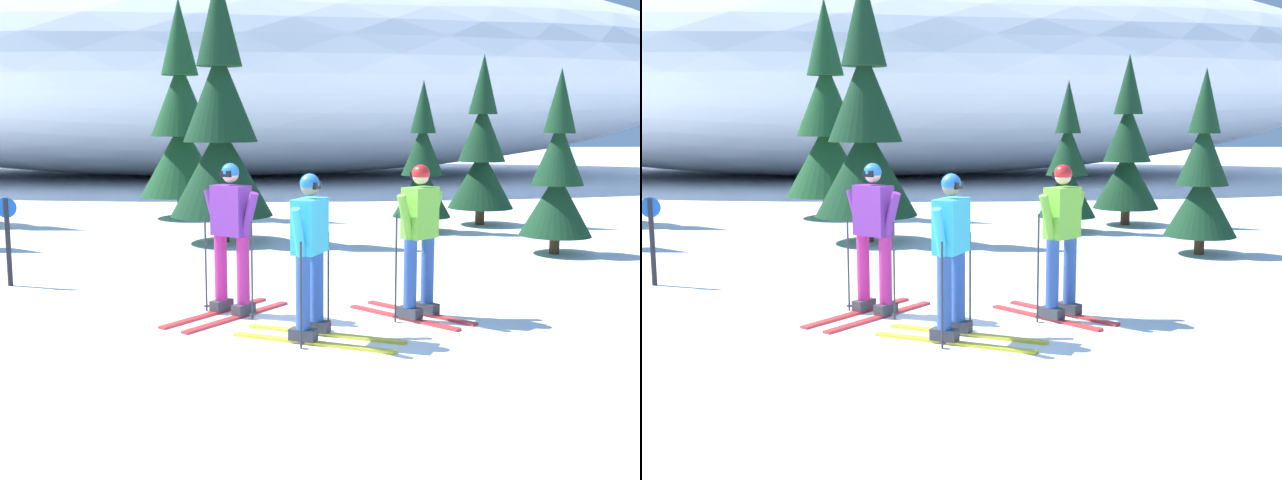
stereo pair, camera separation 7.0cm
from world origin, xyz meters
The scene contains 11 objects.
ground_plane centered at (0.00, 0.00, 0.00)m, with size 120.00×120.00×0.00m, color white.
skier_cyan_jacket centered at (0.72, -0.07, 0.91)m, with size 1.81×1.18×1.73m.
skier_lime_jacket centered at (2.00, 0.76, 0.93)m, with size 1.36×1.45×1.78m.
skier_purple_jacket centered at (-0.16, 1.03, 0.94)m, with size 1.44×1.65×1.78m.
pine_tree_center_left centered at (-1.88, 10.64, 2.12)m, with size 1.95×1.95×5.06m.
pine_tree_center centered at (-0.68, 6.74, 2.08)m, with size 1.92×1.92×4.98m.
pine_tree_center_right centered at (3.33, 7.91, 1.29)m, with size 1.19×1.19×3.08m.
pine_tree_right centered at (4.81, 8.94, 1.54)m, with size 1.42×1.42×3.68m.
pine_tree_far_right centered at (5.12, 5.07, 1.32)m, with size 1.22×1.22×3.15m.
snow_ridge_background centered at (-2.34, 25.55, 4.24)m, with size 41.61×20.57×8.48m, color white.
trail_marker_post centered at (-3.33, 2.84, 0.71)m, with size 0.28×0.07×1.23m.
Camera 1 is at (0.40, -8.07, 2.26)m, focal length 44.22 mm.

